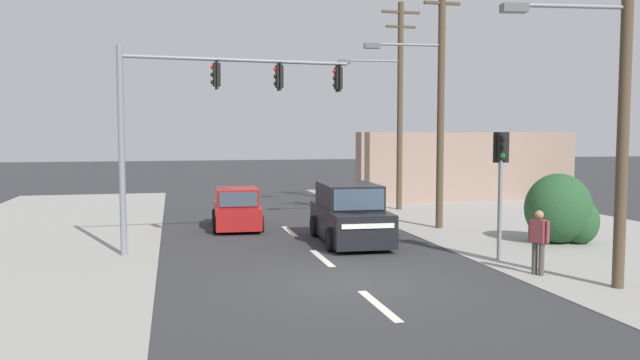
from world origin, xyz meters
The scene contains 16 objects.
ground_plane centered at (0.00, 0.00, 0.00)m, with size 140.00×140.00×0.00m, color #303033.
lane_dash_near centered at (0.00, -2.00, 0.00)m, with size 0.20×2.40×0.01m, color silver.
lane_dash_mid centered at (0.00, 3.00, 0.00)m, with size 0.20×2.40×0.01m, color silver.
lane_dash_far centered at (0.00, 8.00, 0.00)m, with size 0.20×2.40×0.01m, color silver.
kerb_right_verge centered at (9.00, 2.00, 0.01)m, with size 10.00×44.00×0.02m, color gray.
kerb_left_verge centered at (-8.50, 4.00, 0.01)m, with size 8.00×40.00×0.02m, color gray.
utility_pole_foreground_right centered at (5.58, -1.91, 4.72)m, with size 3.78×0.62×8.72m.
utility_pole_midground_right centered at (5.40, 7.41, 5.03)m, with size 3.78×0.49×9.34m.
utility_pole_background_right centered at (5.98, 13.17, 5.09)m, with size 3.78×0.52×9.46m.
traffic_signal_mast centered at (-3.10, 4.80, 4.35)m, with size 6.87×0.82×6.00m.
pedestal_signal_right_kerb centered at (4.71, 1.55, 2.42)m, with size 0.44×0.30×3.56m.
roadside_bush centered at (8.04, 3.55, 1.06)m, with size 2.27×1.94×2.25m.
shopfront_wall_far centered at (11.00, 16.00, 1.80)m, with size 12.00×1.00×3.60m, color gray.
suv_oncoming_near centered at (1.49, 5.38, 0.88)m, with size 2.23×4.62×1.90m.
hatchback_crossing_left centered at (-1.78, 9.15, 0.70)m, with size 1.91×3.71×1.53m.
pedestrian_at_kerb centered at (4.70, -0.35, 0.93)m, with size 0.36×0.51×1.63m.
Camera 1 is at (-4.06, -13.92, 3.51)m, focal length 35.00 mm.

